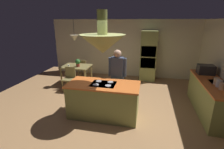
{
  "coord_description": "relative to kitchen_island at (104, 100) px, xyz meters",
  "views": [
    {
      "loc": [
        1.08,
        -4.07,
        2.5
      ],
      "look_at": [
        0.1,
        0.4,
        1.0
      ],
      "focal_mm": 26.58,
      "sensor_mm": 36.0,
      "label": 1
    }
  ],
  "objects": [
    {
      "name": "canister_sugar",
      "position": [
        2.84,
        0.41,
        0.55
      ],
      "size": [
        0.14,
        0.14,
        0.18
      ],
      "primitive_type": "cylinder",
      "color": "silver",
      "rests_on": "counter_run_right"
    },
    {
      "name": "counter_run_right",
      "position": [
        2.84,
        0.8,
        0.01
      ],
      "size": [
        0.73,
        2.32,
        0.93
      ],
      "color": "#8C934C",
      "rests_on": "ground"
    },
    {
      "name": "person_at_island",
      "position": [
        0.24,
        0.71,
        0.52
      ],
      "size": [
        0.53,
        0.23,
        1.71
      ],
      "color": "tan",
      "rests_on": "ground"
    },
    {
      "name": "chair_by_back_wall",
      "position": [
        -1.7,
        2.75,
        0.03
      ],
      "size": [
        0.4,
        0.4,
        0.87
      ],
      "rotation": [
        0.0,
        0.0,
        3.14
      ],
      "color": "olive",
      "rests_on": "ground"
    },
    {
      "name": "potted_plant_on_table",
      "position": [
        -1.58,
        2.01,
        0.46
      ],
      "size": [
        0.2,
        0.2,
        0.3
      ],
      "color": "#99382D",
      "rests_on": "dining_table"
    },
    {
      "name": "dining_table",
      "position": [
        -1.7,
        2.1,
        0.19
      ],
      "size": [
        1.11,
        0.86,
        0.76
      ],
      "color": "olive",
      "rests_on": "ground"
    },
    {
      "name": "oven_tower",
      "position": [
        1.1,
        3.24,
        0.58
      ],
      "size": [
        0.66,
        0.62,
        2.1
      ],
      "color": "#8C934C",
      "rests_on": "ground"
    },
    {
      "name": "wall_back",
      "position": [
        0.0,
        3.65,
        0.81
      ],
      "size": [
        6.8,
        0.1,
        2.55
      ],
      "primitive_type": "cube",
      "color": "beige",
      "rests_on": "ground"
    },
    {
      "name": "pendant_light_over_table",
      "position": [
        -1.7,
        2.1,
        1.39
      ],
      "size": [
        0.32,
        0.32,
        0.82
      ],
      "color": "beige"
    },
    {
      "name": "range_hood",
      "position": [
        0.0,
        0.0,
        1.51
      ],
      "size": [
        1.1,
        1.1,
        1.0
      ],
      "color": "#8C934C"
    },
    {
      "name": "canister_tea",
      "position": [
        2.84,
        0.59,
        0.55
      ],
      "size": [
        0.13,
        0.13,
        0.17
      ],
      "primitive_type": "cylinder",
      "color": "#E0B78C",
      "rests_on": "counter_run_right"
    },
    {
      "name": "kitchen_island",
      "position": [
        0.0,
        0.0,
        0.0
      ],
      "size": [
        1.88,
        0.89,
        0.95
      ],
      "color": "#8C934C",
      "rests_on": "ground"
    },
    {
      "name": "chair_facing_island",
      "position": [
        -1.7,
        1.45,
        0.03
      ],
      "size": [
        0.4,
        0.4,
        0.87
      ],
      "color": "olive",
      "rests_on": "ground"
    },
    {
      "name": "cup_on_table",
      "position": [
        -1.92,
        1.88,
        0.34
      ],
      "size": [
        0.07,
        0.07,
        0.09
      ],
      "primitive_type": "cylinder",
      "color": "white",
      "rests_on": "dining_table"
    },
    {
      "name": "microwave_on_counter",
      "position": [
        2.84,
        1.48,
        0.6
      ],
      "size": [
        0.46,
        0.36,
        0.28
      ],
      "primitive_type": "cube",
      "color": "#232326",
      "rests_on": "counter_run_right"
    },
    {
      "name": "canister_flour",
      "position": [
        2.84,
        0.23,
        0.55
      ],
      "size": [
        0.12,
        0.12,
        0.17
      ],
      "primitive_type": "cylinder",
      "color": "#E0B78C",
      "rests_on": "counter_run_right"
    },
    {
      "name": "ground",
      "position": [
        0.0,
        0.2,
        -0.47
      ],
      "size": [
        8.16,
        8.16,
        0.0
      ],
      "primitive_type": "plane",
      "color": "#AD7F51"
    }
  ]
}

